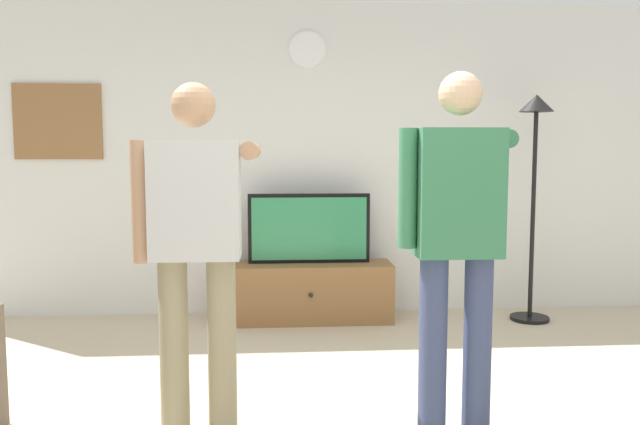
{
  "coord_description": "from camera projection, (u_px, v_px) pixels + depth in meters",
  "views": [
    {
      "loc": [
        -0.26,
        -2.57,
        1.42
      ],
      "look_at": [
        0.0,
        1.2,
        1.05
      ],
      "focal_mm": 35.29,
      "sensor_mm": 36.0,
      "label": 1
    }
  ],
  "objects": [
    {
      "name": "back_wall",
      "position": [
        306.0,
        159.0,
        5.5
      ],
      "size": [
        6.4,
        0.1,
        2.7
      ],
      "primitive_type": "cube",
      "color": "silver",
      "rests_on": "ground_plane"
    },
    {
      "name": "tv_stand",
      "position": [
        309.0,
        292.0,
        5.27
      ],
      "size": [
        1.37,
        0.44,
        0.48
      ],
      "color": "olive",
      "rests_on": "ground_plane"
    },
    {
      "name": "television",
      "position": [
        309.0,
        228.0,
        5.26
      ],
      "size": [
        1.02,
        0.07,
        0.58
      ],
      "color": "black",
      "rests_on": "tv_stand"
    },
    {
      "name": "wall_clock",
      "position": [
        307.0,
        50.0,
        5.36
      ],
      "size": [
        0.31,
        0.03,
        0.31
      ],
      "primitive_type": "cylinder",
      "rotation": [
        1.57,
        0.0,
        0.0
      ],
      "color": "white"
    },
    {
      "name": "framed_picture",
      "position": [
        58.0,
        122.0,
        5.27
      ],
      "size": [
        0.72,
        0.04,
        0.63
      ],
      "primitive_type": "cube",
      "color": "olive"
    },
    {
      "name": "floor_lamp",
      "position": [
        535.0,
        160.0,
        5.17
      ],
      "size": [
        0.32,
        0.32,
        1.88
      ],
      "color": "black",
      "rests_on": "ground_plane"
    },
    {
      "name": "person_standing_nearer_lamp",
      "position": [
        196.0,
        240.0,
        3.02
      ],
      "size": [
        0.6,
        0.78,
        1.74
      ],
      "color": "gray",
      "rests_on": "ground_plane"
    },
    {
      "name": "person_standing_nearer_couch",
      "position": [
        457.0,
        232.0,
        3.09
      ],
      "size": [
        0.59,
        0.78,
        1.8
      ],
      "color": "#384266",
      "rests_on": "ground_plane"
    }
  ]
}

